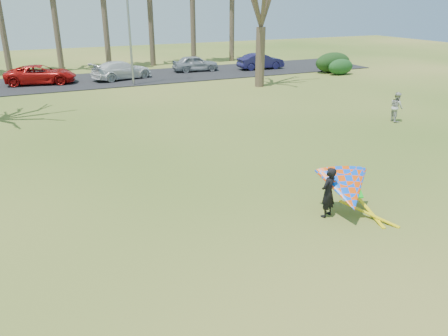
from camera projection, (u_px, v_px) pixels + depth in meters
name	position (u px, v px, depth m)	size (l,w,h in m)	color
ground	(255.00, 231.00, 11.62)	(100.00, 100.00, 0.00)	#275813
parking_strip	(98.00, 80.00, 32.82)	(46.00, 7.00, 0.06)	black
streetlight	(131.00, 19.00, 29.50)	(2.28, 0.18, 8.00)	gray
hedge_near	(333.00, 62.00, 36.19)	(3.28, 1.49, 1.64)	black
hedge_far	(341.00, 67.00, 35.15)	(2.27, 1.07, 1.26)	#163D19
car_2	(41.00, 74.00, 31.07)	(2.20, 4.78, 1.33)	#AF100E
car_3	(122.00, 70.00, 32.93)	(1.87, 4.60, 1.33)	silver
car_4	(195.00, 63.00, 36.52)	(1.53, 3.80, 1.30)	#9499A0
car_5	(261.00, 61.00, 37.62)	(1.39, 3.99, 1.31)	#1A1747
pedestrian_a	(396.00, 107.00, 21.72)	(0.72, 0.56, 1.48)	#B0B0AB
kite_flyer	(346.00, 190.00, 12.10)	(2.13, 2.39, 2.02)	black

